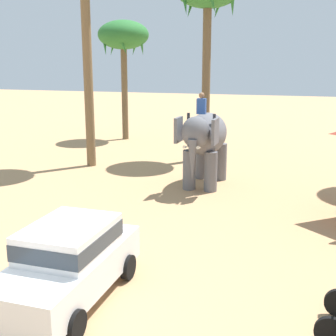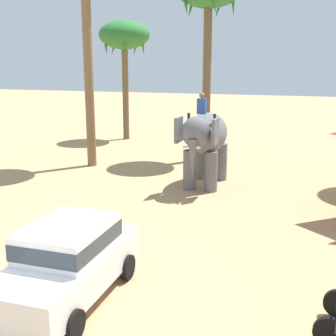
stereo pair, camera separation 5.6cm
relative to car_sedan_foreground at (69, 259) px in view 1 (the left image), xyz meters
name	(u,v)px [view 1 (the left image)]	position (x,y,z in m)	size (l,w,h in m)	color
ground_plane	(50,303)	(-0.33, -0.31, -0.93)	(120.00, 120.00, 0.00)	tan
car_sedan_foreground	(69,259)	(0.00, 0.00, 0.00)	(1.92, 4.12, 1.70)	white
elephant_with_mahout	(205,138)	(0.81, 9.80, 1.06)	(1.69, 3.89, 3.88)	slate
palm_tree_far_back	(123,38)	(-6.60, 19.42, 5.49)	(3.20, 3.20, 7.51)	brown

